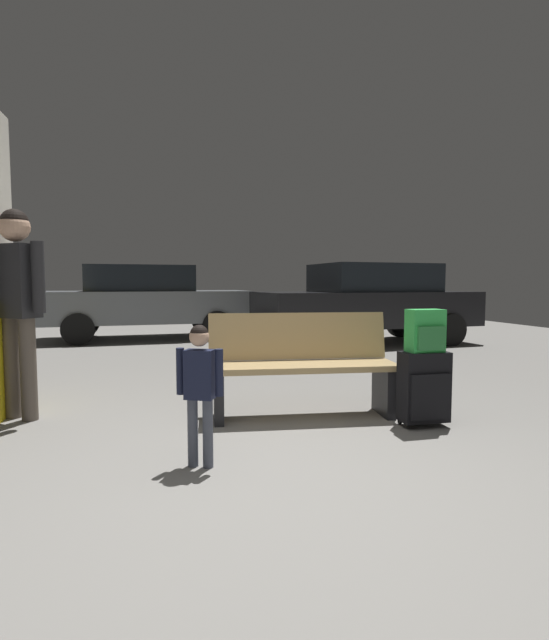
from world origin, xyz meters
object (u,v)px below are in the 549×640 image
bench (302,365)px  parked_car_near (367,301)px  parked_car_far (146,300)px  backpack_bright (426,331)px  child (200,380)px  adult (17,291)px  suitcase (424,387)px

bench → parked_car_near: 5.27m
parked_car_far → parked_car_near: (4.14, -1.82, 0.00)m
backpack_bright → child: bearing=-165.4°
adult → parked_car_near: size_ratio=0.41×
parked_car_near → child: bearing=-122.3°
suitcase → parked_car_near: 5.42m
suitcase → child: child is taller
parked_car_near → bench: bearing=-119.6°
suitcase → adult: (-3.22, 0.95, 0.77)m
child → suitcase: bearing=14.6°
suitcase → adult: adult is taller
child → adult: (-1.41, 1.42, 0.54)m
suitcase → bench: bearing=147.9°
suitcase → backpack_bright: backpack_bright is taller
suitcase → child: (-1.81, -0.47, 0.23)m
bench → child: 1.39m
suitcase → child: bearing=-165.4°
adult → child: bearing=-45.2°
adult → parked_car_near: bearing=40.1°
bench → adult: 2.47m
child → parked_car_far: bearing=94.6°
parked_car_far → suitcase: bearing=-70.8°
bench → suitcase: (0.87, -0.54, -0.12)m
suitcase → parked_car_far: bearing=109.2°
backpack_bright → child: (-1.81, -0.47, -0.22)m
suitcase → backpack_bright: bearing=-78.1°
child → parked_car_far: parked_car_far is taller
bench → parked_car_far: 6.59m
bench → adult: size_ratio=0.93×
suitcase → parked_car_far: (-2.41, 6.94, 0.48)m
adult → suitcase: bearing=-16.4°
bench → suitcase: bearing=-32.1°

